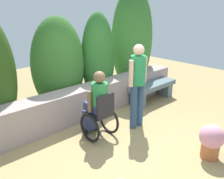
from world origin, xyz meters
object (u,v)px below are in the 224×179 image
at_px(person_standing_companion, 138,81).
at_px(flower_pot_terracotta_by_wall, 211,140).
at_px(stone_bench, 153,89).
at_px(person_in_wheelchair, 98,107).

xyz_separation_m(person_standing_companion, flower_pot_terracotta_by_wall, (0.07, -1.59, -0.68)).
relative_size(person_standing_companion, flower_pot_terracotta_by_wall, 2.89).
bearing_deg(flower_pot_terracotta_by_wall, person_standing_companion, 92.48).
relative_size(stone_bench, person_standing_companion, 0.87).
xyz_separation_m(stone_bench, person_standing_companion, (-1.39, -0.67, 0.68)).
xyz_separation_m(person_in_wheelchair, person_standing_companion, (0.85, -0.22, 0.38)).
height_order(stone_bench, person_in_wheelchair, person_in_wheelchair).
xyz_separation_m(stone_bench, flower_pot_terracotta_by_wall, (-1.32, -2.26, 0.00)).
height_order(stone_bench, flower_pot_terracotta_by_wall, flower_pot_terracotta_by_wall).
bearing_deg(person_in_wheelchair, flower_pot_terracotta_by_wall, -71.14).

